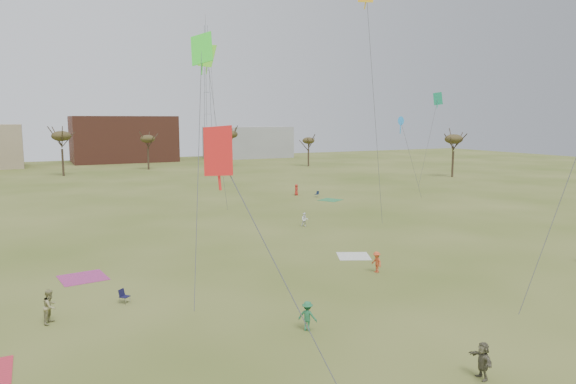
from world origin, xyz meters
name	(u,v)px	position (x,y,z in m)	size (l,w,h in m)	color
ground	(377,307)	(0.00, 0.00, 0.00)	(260.00, 260.00, 0.00)	#43541A
flyer_near_center	(307,316)	(-5.45, -1.22, 0.80)	(1.04, 0.60, 1.61)	#246E41
spectator_fore_b	(50,306)	(-17.69, 6.06, 0.96)	(0.93, 0.73, 1.92)	#95915F
spectator_fore_c	(483,361)	(-1.17, -9.24, 0.83)	(1.54, 0.49, 1.66)	brown
flyer_mid_b	(377,262)	(4.25, 5.90, 0.79)	(1.01, 0.58, 1.57)	#D85028
spectator_mid_e	(305,220)	(7.40, 22.89, 0.73)	(0.71, 0.56, 1.47)	white
flyer_far_b	(296,190)	(17.17, 43.53, 0.82)	(0.81, 0.52, 1.65)	red
blanket_cream	(354,256)	(5.28, 10.46, 0.00)	(2.58, 2.58, 0.03)	silver
blanket_plum	(83,278)	(-15.29, 14.14, 0.00)	(3.05, 3.05, 0.03)	#AA3479
blanket_olive	(330,200)	(19.29, 37.28, 0.00)	(2.74, 2.74, 0.03)	#318749
camp_chair_left	(125,299)	(-13.50, 7.48, 0.26)	(0.74, 0.74, 0.87)	#141334
camp_chair_right	(317,195)	(18.96, 40.60, 0.26)	(0.65, 0.62, 0.87)	#15223A
kites_aloft	(254,68)	(7.59, 36.70, 17.58)	(76.35, 73.33, 22.98)	#C8DF17
tree_line	(117,141)	(-2.85, 79.12, 7.09)	(117.44, 49.32, 8.91)	#3A2B1E
building_brick	(123,139)	(5.00, 120.00, 6.00)	(26.00, 16.00, 12.00)	brown
building_grey	(248,142)	(40.00, 118.00, 4.50)	(24.00, 12.00, 9.00)	gray
radio_tower	(207,92)	(30.00, 125.00, 19.21)	(1.51, 1.72, 41.00)	#9EA3A8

